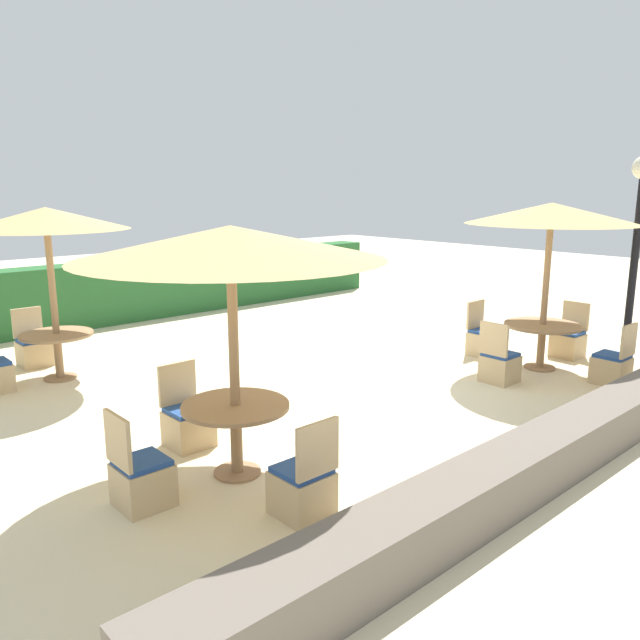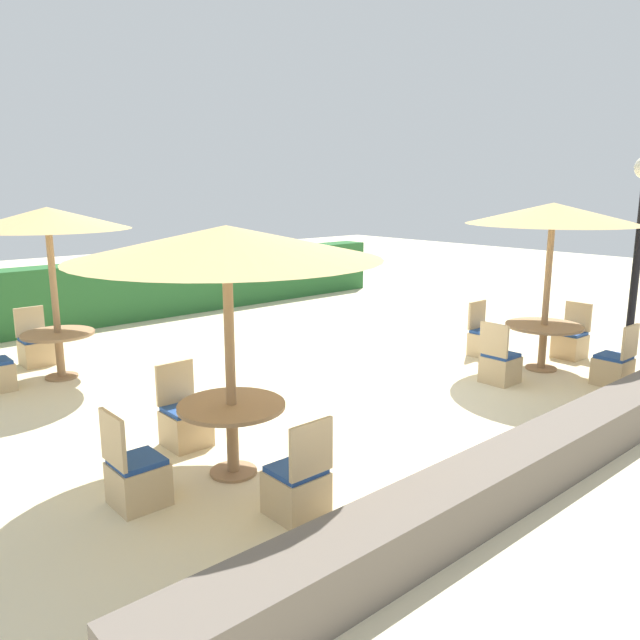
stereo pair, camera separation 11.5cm
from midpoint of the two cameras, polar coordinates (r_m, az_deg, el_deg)
ground_plane at (r=9.15m, az=2.86°, el=-6.12°), size 40.00×40.00×0.00m
hedge_row at (r=14.24m, az=-15.60°, el=2.79°), size 13.00×0.70×1.30m
stone_border at (r=7.19m, az=22.41°, el=-10.22°), size 10.00×0.56×0.49m
parasol_front_left at (r=5.98m, az=-8.01°, el=6.96°), size 2.98×2.98×2.51m
round_table_front_left at (r=6.38m, az=-7.54°, el=-8.93°), size 1.08×1.08×0.74m
patio_chair_front_left_north at (r=7.26m, az=-11.77°, el=-9.17°), size 0.46×0.46×0.93m
patio_chair_front_left_south at (r=5.71m, az=-1.48°, el=-15.05°), size 0.46×0.46×0.93m
patio_chair_front_left_west at (r=6.09m, az=-15.91°, el=-13.73°), size 0.46×0.46×0.93m
parasol_back_left at (r=9.93m, az=-23.35°, el=8.45°), size 2.35×2.35×2.57m
round_table_back_left at (r=10.18m, az=-22.48°, el=-1.89°), size 1.05×1.05×0.71m
patio_chair_back_left_north at (r=11.16m, az=-24.28°, el=-2.42°), size 0.46×0.46×0.93m
parasol_front_right at (r=10.23m, az=20.83°, el=9.02°), size 2.60×2.60×2.62m
round_table_front_right at (r=10.47m, az=20.06°, el=-1.12°), size 1.18×1.18×0.73m
patio_chair_front_right_south at (r=10.14m, az=25.56°, el=-3.95°), size 0.46×0.46×0.93m
patio_chair_front_right_north at (r=11.09m, az=15.14°, el=-1.84°), size 0.46×0.46×0.93m
patio_chair_front_right_east at (r=11.44m, az=22.19°, el=-1.90°), size 0.46×0.46×0.93m
patio_chair_front_right_west at (r=9.64m, az=16.44°, el=-4.02°), size 0.46×0.46×0.93m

